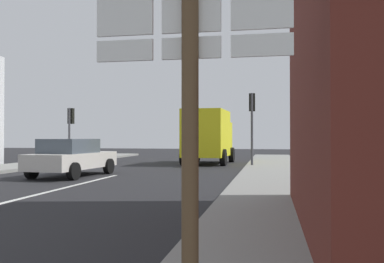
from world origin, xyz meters
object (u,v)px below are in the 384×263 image
(sedan_far, at_px, (72,157))
(traffic_light_far_left, at_px, (71,123))
(delivery_truck, at_px, (208,135))
(route_sign_post, at_px, (191,81))
(traffic_light_far_right, at_px, (252,113))

(sedan_far, distance_m, traffic_light_far_left, 8.11)
(delivery_truck, distance_m, route_sign_post, 20.54)
(traffic_light_far_right, bearing_deg, sedan_far, -138.29)
(route_sign_post, bearing_deg, delivery_truck, 98.05)
(traffic_light_far_left, bearing_deg, traffic_light_far_right, -5.67)
(sedan_far, bearing_deg, route_sign_post, -59.20)
(traffic_light_far_left, height_order, traffic_light_far_right, traffic_light_far_right)
(traffic_light_far_left, distance_m, traffic_light_far_right, 10.48)
(delivery_truck, bearing_deg, traffic_light_far_right, -44.11)
(delivery_truck, distance_m, traffic_light_far_left, 7.98)
(delivery_truck, height_order, route_sign_post, route_sign_post)
(route_sign_post, height_order, traffic_light_far_left, traffic_light_far_left)
(sedan_far, height_order, delivery_truck, delivery_truck)
(sedan_far, bearing_deg, traffic_light_far_right, 41.71)
(route_sign_post, distance_m, traffic_light_far_left, 21.65)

